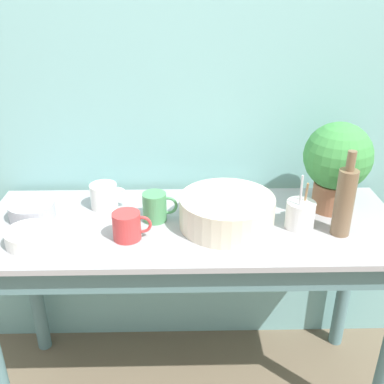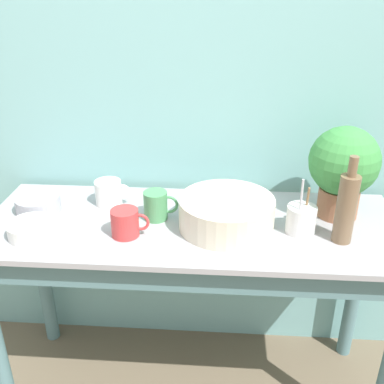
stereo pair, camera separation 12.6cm
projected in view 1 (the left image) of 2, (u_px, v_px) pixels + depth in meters
wall_back at (190, 84)px, 1.70m from camera, size 6.00×0.05×2.40m
counter_table at (192, 264)px, 1.63m from camera, size 1.47×0.55×0.78m
potted_plant at (337, 162)px, 1.59m from camera, size 0.24×0.24×0.33m
bowl_wash_large at (227, 211)px, 1.54m from camera, size 0.33×0.33×0.11m
bottle_tall at (345, 201)px, 1.46m from camera, size 0.06×0.06×0.30m
mug_white at (104, 196)px, 1.67m from camera, size 0.14×0.10×0.09m
mug_green at (155, 207)px, 1.58m from camera, size 0.12×0.08×0.10m
mug_red at (127, 226)px, 1.47m from camera, size 0.13×0.09×0.09m
bowl_small_enamel_white at (30, 237)px, 1.45m from camera, size 0.16×0.16×0.05m
bowl_small_steel at (32, 211)px, 1.60m from camera, size 0.16×0.16×0.06m
utensil_cup at (300, 214)px, 1.53m from camera, size 0.10×0.10×0.20m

